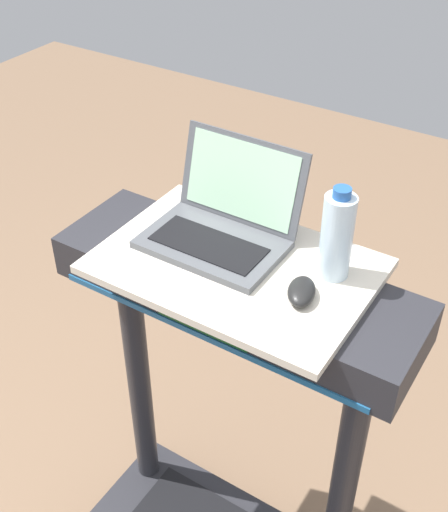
% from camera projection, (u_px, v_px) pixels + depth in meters
% --- Properties ---
extents(desk_board, '(0.63, 0.43, 0.02)m').
position_uv_depth(desk_board, '(236.00, 266.00, 1.54)').
color(desk_board, beige).
rests_on(desk_board, treadmill_base).
extents(laptop, '(0.33, 0.27, 0.22)m').
position_uv_depth(laptop, '(222.00, 223.00, 1.58)').
color(laptop, '#515459').
rests_on(laptop, desk_board).
extents(computer_mouse, '(0.09, 0.11, 0.03)m').
position_uv_depth(computer_mouse, '(302.00, 291.00, 1.42)').
color(computer_mouse, black).
rests_on(computer_mouse, desk_board).
extents(water_bottle, '(0.07, 0.07, 0.22)m').
position_uv_depth(water_bottle, '(337.00, 236.00, 1.44)').
color(water_bottle, silver).
rests_on(water_bottle, desk_board).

